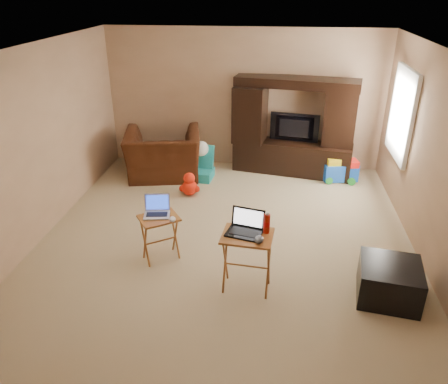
# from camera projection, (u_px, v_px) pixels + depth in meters

# --- Properties ---
(floor) EXTENTS (5.50, 5.50, 0.00)m
(floor) POSITION_uv_depth(u_px,v_px,m) (226.00, 238.00, 6.01)
(floor) COLOR beige
(floor) RESTS_ON ground
(ceiling) EXTENTS (5.50, 5.50, 0.00)m
(ceiling) POSITION_uv_depth(u_px,v_px,m) (226.00, 49.00, 4.92)
(ceiling) COLOR silver
(ceiling) RESTS_ON ground
(wall_back) EXTENTS (5.00, 0.00, 5.00)m
(wall_back) POSITION_uv_depth(u_px,v_px,m) (244.00, 100.00, 7.92)
(wall_back) COLOR tan
(wall_back) RESTS_ON ground
(wall_front) EXTENTS (5.00, 0.00, 5.00)m
(wall_front) POSITION_uv_depth(u_px,v_px,m) (178.00, 293.00, 3.01)
(wall_front) COLOR tan
(wall_front) RESTS_ON ground
(wall_left) EXTENTS (0.00, 5.50, 5.50)m
(wall_left) POSITION_uv_depth(u_px,v_px,m) (38.00, 145.00, 5.74)
(wall_left) COLOR tan
(wall_left) RESTS_ON ground
(wall_right) EXTENTS (0.00, 5.50, 5.50)m
(wall_right) POSITION_uv_depth(u_px,v_px,m) (434.00, 162.00, 5.19)
(wall_right) COLOR tan
(wall_right) RESTS_ON ground
(window_pane) EXTENTS (0.00, 1.20, 1.20)m
(window_pane) POSITION_uv_depth(u_px,v_px,m) (403.00, 114.00, 6.51)
(window_pane) COLOR white
(window_pane) RESTS_ON ground
(window_frame) EXTENTS (0.06, 1.14, 1.34)m
(window_frame) POSITION_uv_depth(u_px,v_px,m) (402.00, 114.00, 6.51)
(window_frame) COLOR white
(window_frame) RESTS_ON ground
(entertainment_center) EXTENTS (2.17, 0.89, 1.72)m
(entertainment_center) POSITION_uv_depth(u_px,v_px,m) (294.00, 127.00, 7.72)
(entertainment_center) COLOR black
(entertainment_center) RESTS_ON floor
(television) EXTENTS (0.88, 0.26, 0.50)m
(television) POSITION_uv_depth(u_px,v_px,m) (294.00, 129.00, 7.75)
(television) COLOR black
(television) RESTS_ON entertainment_center
(recliner) EXTENTS (1.48, 1.36, 0.83)m
(recliner) POSITION_uv_depth(u_px,v_px,m) (163.00, 154.00, 7.74)
(recliner) COLOR #411C0E
(recliner) RESTS_ON floor
(child_rocker) EXTENTS (0.49, 0.54, 0.58)m
(child_rocker) POSITION_uv_depth(u_px,v_px,m) (200.00, 163.00, 7.69)
(child_rocker) COLOR teal
(child_rocker) RESTS_ON floor
(plush_toy) EXTENTS (0.36, 0.30, 0.39)m
(plush_toy) POSITION_uv_depth(u_px,v_px,m) (189.00, 184.00, 7.14)
(plush_toy) COLOR red
(plush_toy) RESTS_ON floor
(push_toy) EXTENTS (0.67, 0.53, 0.45)m
(push_toy) POSITION_uv_depth(u_px,v_px,m) (340.00, 169.00, 7.65)
(push_toy) COLOR blue
(push_toy) RESTS_ON floor
(ottoman) EXTENTS (0.74, 0.74, 0.42)m
(ottoman) POSITION_uv_depth(u_px,v_px,m) (389.00, 282.00, 4.80)
(ottoman) COLOR black
(ottoman) RESTS_ON floor
(tray_table_left) EXTENTS (0.58, 0.56, 0.60)m
(tray_table_left) POSITION_uv_depth(u_px,v_px,m) (160.00, 238.00, 5.45)
(tray_table_left) COLOR #A36927
(tray_table_left) RESTS_ON floor
(tray_table_right) EXTENTS (0.59, 0.49, 0.71)m
(tray_table_right) POSITION_uv_depth(u_px,v_px,m) (247.00, 262.00, 4.87)
(tray_table_right) COLOR #925C23
(tray_table_right) RESTS_ON floor
(laptop_left) EXTENTS (0.35, 0.31, 0.24)m
(laptop_left) POSITION_uv_depth(u_px,v_px,m) (156.00, 207.00, 5.29)
(laptop_left) COLOR #B2B2B7
(laptop_left) RESTS_ON tray_table_left
(laptop_right) EXTENTS (0.43, 0.38, 0.24)m
(laptop_right) POSITION_uv_depth(u_px,v_px,m) (244.00, 224.00, 4.69)
(laptop_right) COLOR black
(laptop_right) RESTS_ON tray_table_right
(mouse_left) EXTENTS (0.11, 0.14, 0.05)m
(mouse_left) POSITION_uv_depth(u_px,v_px,m) (173.00, 219.00, 5.22)
(mouse_left) COLOR silver
(mouse_left) RESTS_ON tray_table_left
(mouse_right) EXTENTS (0.11, 0.15, 0.06)m
(mouse_right) POSITION_uv_depth(u_px,v_px,m) (259.00, 239.00, 4.58)
(mouse_right) COLOR #3F4044
(mouse_right) RESTS_ON tray_table_right
(water_bottle) EXTENTS (0.07, 0.07, 0.22)m
(water_bottle) POSITION_uv_depth(u_px,v_px,m) (267.00, 224.00, 4.72)
(water_bottle) COLOR red
(water_bottle) RESTS_ON tray_table_right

